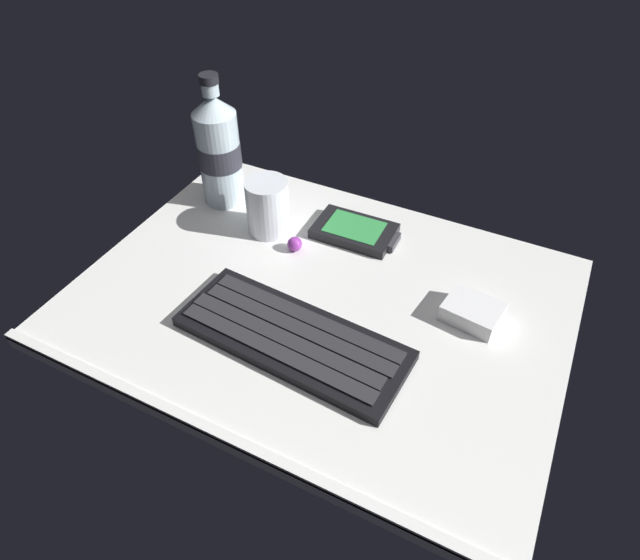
% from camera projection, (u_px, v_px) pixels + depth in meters
% --- Properties ---
extents(ground_plane, '(0.64, 0.48, 0.03)m').
position_uv_depth(ground_plane, '(319.00, 302.00, 0.74)').
color(ground_plane, silver).
extents(keyboard, '(0.30, 0.13, 0.02)m').
position_uv_depth(keyboard, '(292.00, 337.00, 0.67)').
color(keyboard, black).
rests_on(keyboard, ground_plane).
extents(handheld_device, '(0.13, 0.08, 0.02)m').
position_uv_depth(handheld_device, '(355.00, 231.00, 0.82)').
color(handheld_device, black).
rests_on(handheld_device, ground_plane).
extents(juice_cup, '(0.06, 0.06, 0.09)m').
position_uv_depth(juice_cup, '(268.00, 209.00, 0.81)').
color(juice_cup, silver).
rests_on(juice_cup, ground_plane).
extents(water_bottle, '(0.07, 0.07, 0.21)m').
position_uv_depth(water_bottle, '(219.00, 150.00, 0.84)').
color(water_bottle, silver).
rests_on(water_bottle, ground_plane).
extents(charger_block, '(0.08, 0.07, 0.02)m').
position_uv_depth(charger_block, '(472.00, 311.00, 0.70)').
color(charger_block, white).
rests_on(charger_block, ground_plane).
extents(trackball_mouse, '(0.02, 0.02, 0.02)m').
position_uv_depth(trackball_mouse, '(295.00, 244.00, 0.80)').
color(trackball_mouse, purple).
rests_on(trackball_mouse, ground_plane).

